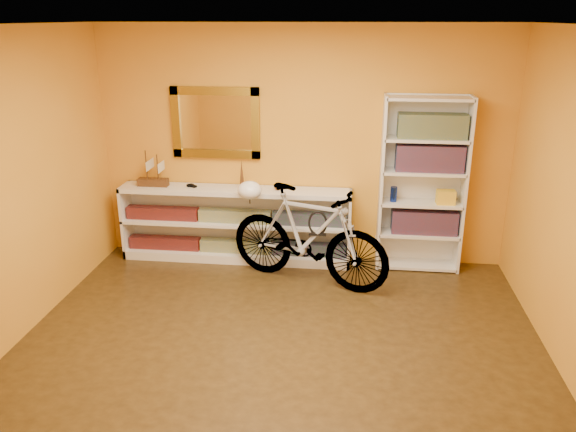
# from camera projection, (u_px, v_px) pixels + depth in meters

# --- Properties ---
(floor) EXTENTS (4.50, 4.00, 0.01)m
(floor) POSITION_uv_depth(u_px,v_px,m) (278.00, 350.00, 4.76)
(floor) COLOR #30200D
(floor) RESTS_ON ground
(ceiling) EXTENTS (4.50, 4.00, 0.01)m
(ceiling) POSITION_uv_depth(u_px,v_px,m) (276.00, 24.00, 3.89)
(ceiling) COLOR silver
(ceiling) RESTS_ON ground
(back_wall) EXTENTS (4.50, 0.01, 2.60)m
(back_wall) POSITION_uv_depth(u_px,v_px,m) (302.00, 147.00, 6.20)
(back_wall) COLOR orange
(back_wall) RESTS_ON ground
(left_wall) EXTENTS (0.01, 4.00, 2.60)m
(left_wall) POSITION_uv_depth(u_px,v_px,m) (2.00, 193.00, 4.57)
(left_wall) COLOR orange
(left_wall) RESTS_ON ground
(gilt_mirror) EXTENTS (0.98, 0.06, 0.78)m
(gilt_mirror) POSITION_uv_depth(u_px,v_px,m) (216.00, 123.00, 6.19)
(gilt_mirror) COLOR olive
(gilt_mirror) RESTS_ON back_wall
(wall_socket) EXTENTS (0.09, 0.02, 0.09)m
(wall_socket) POSITION_uv_depth(u_px,v_px,m) (379.00, 239.00, 6.44)
(wall_socket) COLOR silver
(wall_socket) RESTS_ON back_wall
(console_unit) EXTENTS (2.60, 0.35, 0.85)m
(console_unit) POSITION_uv_depth(u_px,v_px,m) (236.00, 224.00, 6.40)
(console_unit) COLOR silver
(console_unit) RESTS_ON floor
(cd_row_lower) EXTENTS (2.50, 0.13, 0.14)m
(cd_row_lower) POSITION_uv_depth(u_px,v_px,m) (236.00, 246.00, 6.46)
(cd_row_lower) COLOR black
(cd_row_lower) RESTS_ON console_unit
(cd_row_upper) EXTENTS (2.50, 0.13, 0.14)m
(cd_row_upper) POSITION_uv_depth(u_px,v_px,m) (235.00, 216.00, 6.34)
(cd_row_upper) COLOR navy
(cd_row_upper) RESTS_ON console_unit
(model_ship) EXTENTS (0.34, 0.13, 0.41)m
(model_ship) POSITION_uv_depth(u_px,v_px,m) (152.00, 168.00, 6.29)
(model_ship) COLOR #3E2411
(model_ship) RESTS_ON console_unit
(toy_car) EXTENTS (0.00, 0.00, 0.00)m
(toy_car) POSITION_uv_depth(u_px,v_px,m) (192.00, 187.00, 6.31)
(toy_car) COLOR black
(toy_car) RESTS_ON console_unit
(bronze_ornament) EXTENTS (0.06, 0.06, 0.33)m
(bronze_ornament) POSITION_uv_depth(u_px,v_px,m) (242.00, 174.00, 6.19)
(bronze_ornament) COLOR brown
(bronze_ornament) RESTS_ON console_unit
(decorative_orb) EXTENTS (0.09, 0.09, 0.09)m
(decorative_orb) POSITION_uv_depth(u_px,v_px,m) (278.00, 186.00, 6.19)
(decorative_orb) COLOR brown
(decorative_orb) RESTS_ON console_unit
(bookcase) EXTENTS (0.90, 0.30, 1.90)m
(bookcase) POSITION_uv_depth(u_px,v_px,m) (422.00, 185.00, 6.02)
(bookcase) COLOR silver
(bookcase) RESTS_ON floor
(book_row_a) EXTENTS (0.70, 0.22, 0.26)m
(book_row_a) POSITION_uv_depth(u_px,v_px,m) (424.00, 221.00, 6.15)
(book_row_a) COLOR maroon
(book_row_a) RESTS_ON bookcase
(book_row_b) EXTENTS (0.70, 0.22, 0.28)m
(book_row_b) POSITION_uv_depth(u_px,v_px,m) (429.00, 158.00, 5.91)
(book_row_b) COLOR maroon
(book_row_b) RESTS_ON bookcase
(book_row_c) EXTENTS (0.70, 0.22, 0.25)m
(book_row_c) POSITION_uv_depth(u_px,v_px,m) (432.00, 126.00, 5.80)
(book_row_c) COLOR navy
(book_row_c) RESTS_ON bookcase
(travel_mug) EXTENTS (0.07, 0.07, 0.16)m
(travel_mug) POSITION_uv_depth(u_px,v_px,m) (394.00, 194.00, 6.07)
(travel_mug) COLOR navy
(travel_mug) RESTS_ON bookcase
(red_tin) EXTENTS (0.16, 0.16, 0.18)m
(red_tin) POSITION_uv_depth(u_px,v_px,m) (407.00, 128.00, 5.87)
(red_tin) COLOR maroon
(red_tin) RESTS_ON bookcase
(yellow_bag) EXTENTS (0.20, 0.13, 0.15)m
(yellow_bag) POSITION_uv_depth(u_px,v_px,m) (446.00, 197.00, 5.99)
(yellow_bag) COLOR yellow
(yellow_bag) RESTS_ON bookcase
(bicycle) EXTENTS (1.04, 1.84, 1.05)m
(bicycle) POSITION_uv_depth(u_px,v_px,m) (308.00, 236.00, 5.79)
(bicycle) COLOR silver
(bicycle) RESTS_ON floor
(helmet) EXTENTS (0.26, 0.25, 0.19)m
(helmet) POSITION_uv_depth(u_px,v_px,m) (250.00, 190.00, 5.94)
(helmet) COLOR white
(helmet) RESTS_ON bicycle
(u_lock) EXTENTS (0.20, 0.02, 0.20)m
(u_lock) POSITION_uv_depth(u_px,v_px,m) (318.00, 223.00, 5.69)
(u_lock) COLOR black
(u_lock) RESTS_ON bicycle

